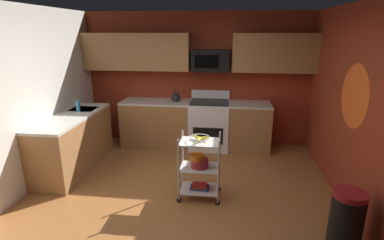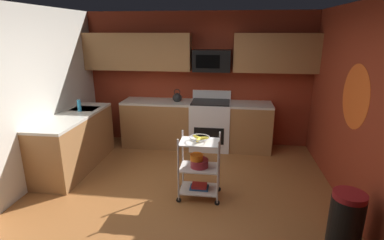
# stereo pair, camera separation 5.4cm
# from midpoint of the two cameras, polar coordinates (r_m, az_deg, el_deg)

# --- Properties ---
(floor) EXTENTS (4.40, 4.80, 0.04)m
(floor) POSITION_cam_midpoint_polar(r_m,az_deg,el_deg) (4.18, -2.40, -16.01)
(floor) COLOR #995B2D
(floor) RESTS_ON ground
(wall_back) EXTENTS (4.52, 0.06, 2.60)m
(wall_back) POSITION_cam_midpoint_polar(r_m,az_deg,el_deg) (6.00, 1.46, 7.73)
(wall_back) COLOR maroon
(wall_back) RESTS_ON ground
(wall_left) EXTENTS (0.06, 4.80, 2.60)m
(wall_left) POSITION_cam_midpoint_polar(r_m,az_deg,el_deg) (4.58, -31.29, 2.44)
(wall_left) COLOR silver
(wall_left) RESTS_ON ground
(wall_right) EXTENTS (0.06, 4.80, 2.60)m
(wall_right) POSITION_cam_midpoint_polar(r_m,az_deg,el_deg) (3.92, 31.35, 0.37)
(wall_right) COLOR maroon
(wall_right) RESTS_ON ground
(wall_flower_decal) EXTENTS (0.00, 0.82, 0.82)m
(wall_flower_decal) POSITION_cam_midpoint_polar(r_m,az_deg,el_deg) (4.25, 29.11, 3.91)
(wall_flower_decal) COLOR #E5591E
(counter_run) EXTENTS (3.65, 2.39, 0.92)m
(counter_run) POSITION_cam_midpoint_polar(r_m,az_deg,el_deg) (5.57, -7.06, -1.98)
(counter_run) COLOR #9E6B3D
(counter_run) RESTS_ON ground
(oven_range) EXTENTS (0.76, 0.65, 1.10)m
(oven_range) POSITION_cam_midpoint_polar(r_m,az_deg,el_deg) (5.85, 3.77, -0.83)
(oven_range) COLOR white
(oven_range) RESTS_ON ground
(upper_cabinets) EXTENTS (4.40, 0.33, 0.70)m
(upper_cabinets) POSITION_cam_midpoint_polar(r_m,az_deg,el_deg) (5.75, 0.66, 12.86)
(upper_cabinets) COLOR #9E6B3D
(microwave) EXTENTS (0.70, 0.39, 0.40)m
(microwave) POSITION_cam_midpoint_polar(r_m,az_deg,el_deg) (5.70, 4.08, 11.28)
(microwave) COLOR black
(rolling_cart) EXTENTS (0.59, 0.39, 0.91)m
(rolling_cart) POSITION_cam_midpoint_polar(r_m,az_deg,el_deg) (4.11, 1.82, -9.06)
(rolling_cart) COLOR silver
(rolling_cart) RESTS_ON ground
(fruit_bowl) EXTENTS (0.27, 0.27, 0.07)m
(fruit_bowl) POSITION_cam_midpoint_polar(r_m,az_deg,el_deg) (3.94, 1.87, -3.51)
(fruit_bowl) COLOR silver
(fruit_bowl) RESTS_ON rolling_cart
(mixing_bowl_large) EXTENTS (0.25, 0.25, 0.11)m
(mixing_bowl_large) POSITION_cam_midpoint_polar(r_m,az_deg,el_deg) (4.08, 1.79, -8.21)
(mixing_bowl_large) COLOR maroon
(mixing_bowl_large) RESTS_ON rolling_cart
(mixing_bowl_small) EXTENTS (0.18, 0.18, 0.08)m
(mixing_bowl_small) POSITION_cam_midpoint_polar(r_m,az_deg,el_deg) (4.01, 1.28, -7.10)
(mixing_bowl_small) COLOR orange
(mixing_bowl_small) RESTS_ON rolling_cart
(book_stack) EXTENTS (0.26, 0.17, 0.06)m
(book_stack) POSITION_cam_midpoint_polar(r_m,az_deg,el_deg) (4.25, 1.78, -12.63)
(book_stack) COLOR #1E4C8C
(book_stack) RESTS_ON rolling_cart
(kettle) EXTENTS (0.21, 0.18, 0.26)m
(kettle) POSITION_cam_midpoint_polar(r_m,az_deg,el_deg) (5.78, -2.58, 4.32)
(kettle) COLOR black
(kettle) RESTS_ON counter_run
(dish_soap_bottle) EXTENTS (0.06, 0.06, 0.20)m
(dish_soap_bottle) POSITION_cam_midpoint_polar(r_m,az_deg,el_deg) (5.40, -20.54, 2.61)
(dish_soap_bottle) COLOR #2D8CBF
(dish_soap_bottle) RESTS_ON counter_run
(trash_can) EXTENTS (0.34, 0.42, 0.66)m
(trash_can) POSITION_cam_midpoint_polar(r_m,az_deg,el_deg) (3.67, 27.75, -16.83)
(trash_can) COLOR black
(trash_can) RESTS_ON ground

